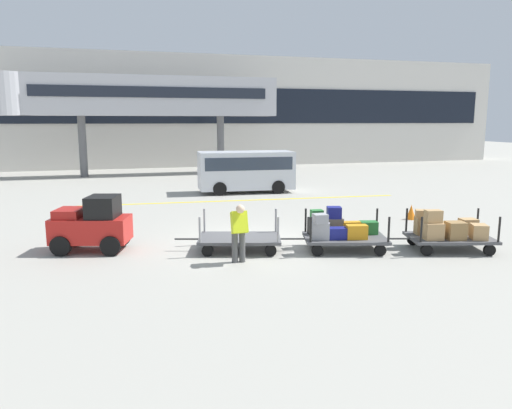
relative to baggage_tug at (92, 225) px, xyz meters
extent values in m
plane|color=#9E9B91|center=(4.46, -0.27, -0.75)|extent=(120.00, 120.00, 0.00)
cube|color=yellow|center=(6.33, 7.47, -0.75)|extent=(14.79, 1.12, 0.01)
cube|color=beige|center=(4.46, 25.73, 3.64)|extent=(59.31, 2.40, 8.79)
cube|color=black|center=(4.46, 24.48, 4.08)|extent=(56.34, 0.12, 2.80)
cube|color=#B7B7BC|center=(3.17, 19.73, 4.52)|extent=(16.70, 2.20, 2.60)
cylinder|color=#B7B7BC|center=(-5.79, 19.73, 4.52)|extent=(3.00, 3.00, 2.60)
cube|color=#1E232D|center=(3.17, 18.59, 4.72)|extent=(15.03, 0.08, 0.70)
cylinder|color=#59595B|center=(-1.43, 19.73, 1.23)|extent=(0.50, 0.50, 3.97)
cylinder|color=#59595B|center=(7.76, 19.73, 1.23)|extent=(0.50, 0.50, 3.97)
cube|color=red|center=(-0.03, 0.01, -0.12)|extent=(2.32, 1.61, 0.70)
cube|color=black|center=(0.32, -0.09, 0.53)|extent=(1.03, 1.17, 0.60)
cube|color=#A51B16|center=(-0.59, 0.16, 0.35)|extent=(0.92, 1.09, 0.24)
cylinder|color=black|center=(-0.55, 0.69, -0.47)|extent=(0.59, 0.32, 0.56)
cylinder|color=black|center=(-0.83, -0.32, -0.47)|extent=(0.59, 0.32, 0.56)
cylinder|color=black|center=(0.76, 0.33, -0.47)|extent=(0.59, 0.32, 0.56)
cylinder|color=black|center=(0.49, -0.67, -0.47)|extent=(0.59, 0.32, 0.56)
cube|color=#4C4C4F|center=(4.02, -1.10, -0.39)|extent=(2.59, 1.96, 0.08)
cylinder|color=gray|center=(3.17, -0.20, 0.00)|extent=(0.06, 0.06, 0.70)
cylinder|color=gray|center=(2.83, -1.44, 0.00)|extent=(0.06, 0.06, 0.70)
cylinder|color=gray|center=(5.21, -0.75, 0.00)|extent=(0.06, 0.06, 0.70)
cylinder|color=gray|center=(4.87, -2.00, 0.00)|extent=(0.06, 0.06, 0.70)
cylinder|color=black|center=(3.34, -0.30, -0.59)|extent=(0.34, 0.18, 0.32)
cylinder|color=black|center=(3.03, -1.44, -0.59)|extent=(0.34, 0.18, 0.32)
cylinder|color=black|center=(5.01, -0.75, -0.59)|extent=(0.34, 0.18, 0.32)
cylinder|color=black|center=(4.69, -1.90, -0.59)|extent=(0.34, 0.18, 0.32)
cylinder|color=#333333|center=(2.57, -0.70, -0.41)|extent=(0.69, 0.23, 0.05)
cube|color=#4C4C4F|center=(6.91, -1.89, -0.39)|extent=(2.59, 1.96, 0.08)
cylinder|color=black|center=(6.06, -0.99, 0.00)|extent=(0.06, 0.06, 0.70)
cylinder|color=black|center=(5.72, -2.23, 0.00)|extent=(0.06, 0.06, 0.70)
cylinder|color=black|center=(8.10, -1.54, 0.00)|extent=(0.06, 0.06, 0.70)
cylinder|color=black|center=(7.76, -2.79, 0.00)|extent=(0.06, 0.06, 0.70)
cylinder|color=black|center=(6.24, -1.09, -0.59)|extent=(0.34, 0.18, 0.32)
cylinder|color=black|center=(5.92, -2.23, -0.59)|extent=(0.34, 0.18, 0.32)
cylinder|color=black|center=(7.90, -1.54, -0.59)|extent=(0.34, 0.18, 0.32)
cylinder|color=black|center=(7.59, -2.69, -0.59)|extent=(0.34, 0.18, 0.32)
cylinder|color=#333333|center=(5.47, -1.49, -0.41)|extent=(0.69, 0.23, 0.05)
cube|color=black|center=(6.26, -1.35, -0.11)|extent=(0.53, 0.41, 0.48)
cube|color=#99999E|center=(6.08, -2.02, -0.11)|extent=(0.58, 0.42, 0.48)
cube|color=#726651|center=(6.75, -1.47, -0.12)|extent=(0.60, 0.47, 0.47)
cube|color=navy|center=(6.57, -2.07, -0.19)|extent=(0.63, 0.44, 0.32)
cube|color=orange|center=(7.24, -1.64, -0.17)|extent=(0.61, 0.35, 0.37)
cube|color=orange|center=(7.10, -2.22, -0.15)|extent=(0.63, 0.43, 0.40)
cube|color=#236B2D|center=(7.73, -1.74, -0.17)|extent=(0.56, 0.45, 0.37)
cube|color=#236B2D|center=(6.26, -1.35, 0.24)|extent=(0.36, 0.29, 0.23)
cube|color=#99999E|center=(6.08, -2.02, 0.25)|extent=(0.39, 0.36, 0.25)
cube|color=navy|center=(6.75, -1.47, 0.28)|extent=(0.48, 0.45, 0.33)
cube|color=#4C4C4F|center=(9.81, -2.68, -0.39)|extent=(2.59, 1.96, 0.08)
cylinder|color=black|center=(8.96, -1.78, 0.00)|extent=(0.06, 0.06, 0.70)
cylinder|color=black|center=(8.62, -3.02, 0.00)|extent=(0.06, 0.06, 0.70)
cylinder|color=black|center=(11.00, -2.33, 0.00)|extent=(0.06, 0.06, 0.70)
cylinder|color=black|center=(10.66, -3.58, 0.00)|extent=(0.06, 0.06, 0.70)
cylinder|color=black|center=(9.13, -1.88, -0.59)|extent=(0.34, 0.18, 0.32)
cylinder|color=black|center=(8.82, -3.02, -0.59)|extent=(0.34, 0.18, 0.32)
cylinder|color=black|center=(10.80, -2.33, -0.59)|extent=(0.34, 0.18, 0.32)
cylinder|color=black|center=(10.48, -3.48, -0.59)|extent=(0.34, 0.18, 0.32)
cylinder|color=#333333|center=(8.36, -2.28, -0.41)|extent=(0.69, 0.23, 0.05)
cube|color=#9E7A4C|center=(9.23, -2.22, -0.10)|extent=(0.54, 0.49, 0.50)
cube|color=tan|center=(9.13, -2.79, -0.12)|extent=(0.59, 0.59, 0.47)
cube|color=#A87F4C|center=(9.91, -2.36, -0.18)|extent=(0.55, 0.54, 0.34)
cube|color=olive|center=(9.73, -3.00, -0.11)|extent=(0.56, 0.52, 0.49)
cube|color=tan|center=(10.53, -2.51, -0.13)|extent=(0.52, 0.45, 0.45)
cube|color=tan|center=(10.36, -3.16, -0.14)|extent=(0.55, 0.57, 0.42)
cube|color=tan|center=(9.23, -2.22, 0.26)|extent=(0.56, 0.49, 0.22)
cube|color=tan|center=(9.13, -2.79, 0.29)|extent=(0.48, 0.36, 0.35)
cylinder|color=#4C4C4C|center=(3.62, -2.21, -0.34)|extent=(0.16, 0.16, 0.82)
cylinder|color=#4C4C4C|center=(3.82, -2.21, -0.34)|extent=(0.16, 0.16, 0.82)
cube|color=#D1E51E|center=(3.72, -2.31, 0.33)|extent=(0.40, 0.42, 0.61)
sphere|color=beige|center=(3.71, -2.43, 0.70)|extent=(0.22, 0.22, 0.22)
cube|color=silver|center=(7.07, 10.00, 0.39)|extent=(4.91, 2.19, 1.90)
cube|color=#2D3847|center=(7.07, 10.00, 0.79)|extent=(4.53, 2.21, 0.64)
cylinder|color=black|center=(5.53, 9.22, -0.41)|extent=(0.69, 0.28, 0.68)
cylinder|color=black|center=(8.51, 9.04, -0.41)|extent=(0.69, 0.28, 0.68)
cone|color=orange|center=(11.28, 1.51, -0.48)|extent=(0.36, 0.36, 0.55)
camera|label=1|loc=(0.82, -14.23, 2.91)|focal=34.27mm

